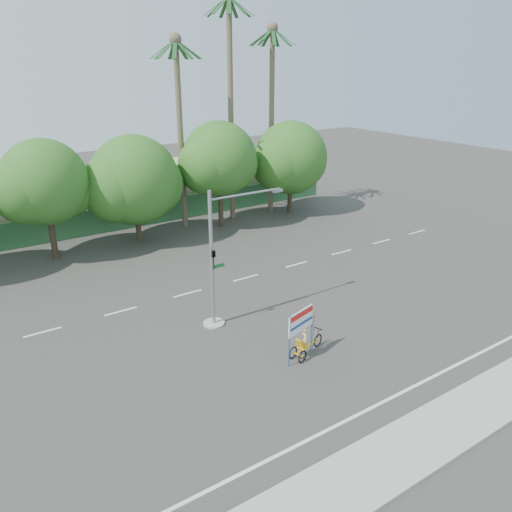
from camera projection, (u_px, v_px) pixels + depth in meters
ground at (301, 344)px, 23.73m from camera, size 120.00×120.00×0.00m
sidewalk_near at (431, 435)px, 17.89m from camera, size 50.00×2.40×0.12m
fence at (134, 215)px, 40.01m from camera, size 38.00×0.08×2.00m
building_right at (197, 182)px, 47.33m from camera, size 14.00×8.00×3.60m
tree_left at (44, 186)px, 32.18m from camera, size 6.66×5.60×8.07m
tree_center at (134, 183)px, 35.49m from camera, size 7.62×6.40×7.85m
tree_right at (219, 162)px, 38.82m from camera, size 6.90×5.80×8.36m
tree_far_right at (290, 160)px, 42.65m from camera, size 7.38×6.20×7.94m
palm_tall at (230, 89)px, 39.13m from camera, size 3.73×3.79×17.45m
palm_mid at (272, 101)px, 41.58m from camera, size 3.73×3.79×15.45m
palm_short at (179, 114)px, 37.39m from camera, size 3.73×3.79×14.45m
traffic_signal at (218, 271)px, 24.61m from camera, size 4.72×1.10×7.00m
trike_billboard at (304, 336)px, 22.42m from camera, size 2.54×1.01×2.58m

